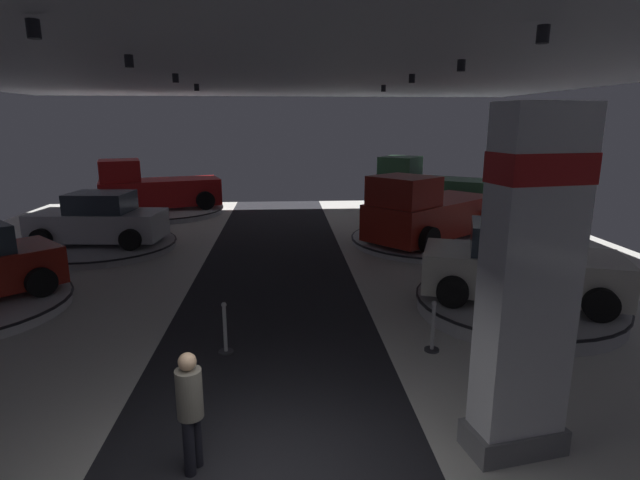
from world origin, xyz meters
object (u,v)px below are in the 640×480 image
Objects in this scene: display_car_mid_right at (519,265)px; display_platform_deep_left at (162,211)px; pickup_truck_deep_left at (153,189)px; display_platform_far_right at (431,240)px; display_car_far_left at (99,220)px; display_platform_far_left at (101,246)px; visitor_walking_near at (190,405)px; pickup_truck_far_right at (427,213)px; pickup_truck_deep_right at (426,186)px; display_platform_mid_right at (517,304)px; display_platform_deep_right at (431,207)px; brand_sign_pylon at (529,284)px.

display_car_mid_right is 17.20m from display_platform_deep_left.
pickup_truck_deep_left is 13.06m from display_platform_far_right.
pickup_truck_deep_left is (0.14, 6.64, 0.18)m from display_car_far_left.
display_platform_far_left is 3.11× the size of visitor_walking_near.
pickup_truck_far_right reaches higher than display_platform_far_right.
display_platform_far_left is 15.00m from pickup_truck_deep_right.
pickup_truck_deep_right is at bearing 82.75° from display_platform_mid_right.
display_platform_deep_left is at bearing -179.30° from display_platform_deep_right.
brand_sign_pylon is at bearing -115.58° from display_car_mid_right.
pickup_truck_far_right is (1.98, 11.04, -1.15)m from brand_sign_pylon.
display_platform_far_left is 12.38m from visitor_walking_near.
display_platform_far_left is 6.72m from pickup_truck_deep_left.
pickup_truck_deep_right is 1.22× the size of display_platform_mid_right.
display_platform_mid_right is at bearing 64.08° from brand_sign_pylon.
pickup_truck_deep_left is 1.00× the size of display_platform_far_right.
display_car_mid_right is (11.40, -6.49, 0.10)m from display_car_far_left.
display_platform_mid_right is at bearing -20.11° from display_car_mid_right.
display_platform_far_right is (11.41, 0.07, -0.02)m from display_platform_far_left.
display_car_mid_right is at bearing 64.42° from brand_sign_pylon.
pickup_truck_deep_left is at bearing -162.43° from display_platform_deep_left.
display_platform_far_left is 1.14× the size of display_car_far_left.
pickup_truck_deep_right is at bearing 77.64° from brand_sign_pylon.
pickup_truck_far_right reaches higher than visitor_walking_near.
display_platform_deep_left is at bearing 17.57° from pickup_truck_deep_left.
pickup_truck_deep_right is 0.98× the size of display_platform_deep_left.
brand_sign_pylon is 0.77× the size of display_platform_deep_right.
pickup_truck_deep_right is 1.22× the size of display_car_mid_right.
display_platform_deep_left reaches higher than display_platform_deep_right.
pickup_truck_deep_right reaches higher than display_car_far_left.
display_platform_deep_left is at bearing 129.66° from display_platform_mid_right.
display_car_far_left is 6.64m from pickup_truck_deep_left.
pickup_truck_far_right reaches higher than display_car_mid_right.
display_car_mid_right is 0.80× the size of pickup_truck_deep_left.
brand_sign_pylon is 20.00m from pickup_truck_deep_left.
pickup_truck_far_right is at bearing 61.21° from visitor_walking_near.
visitor_walking_near reaches higher than display_platform_deep_right.
visitor_walking_near is (4.86, -17.93, -0.29)m from pickup_truck_deep_left.
display_platform_far_left reaches higher than display_platform_far_right.
pickup_truck_deep_right is at bearing 66.06° from visitor_walking_near.
display_platform_far_left is 13.18m from display_platform_mid_right.
display_platform_deep_left is 18.60m from visitor_walking_near.
display_platform_deep_right is 12.97m from display_platform_deep_left.
display_platform_deep_left is at bearing 86.17° from display_car_far_left.
display_platform_far_right is (-0.05, 6.57, -0.07)m from display_platform_mid_right.
pickup_truck_deep_right is at bearing 74.33° from pickup_truck_far_right.
pickup_truck_deep_left is (0.18, 6.64, 1.06)m from display_platform_far_left.
pickup_truck_deep_right is at bearing 1.93° from pickup_truck_deep_left.
display_car_far_left is at bearing 113.91° from visitor_walking_near.
pickup_truck_deep_right is 7.30m from display_platform_far_right.
brand_sign_pylon is 5.61m from display_platform_mid_right.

